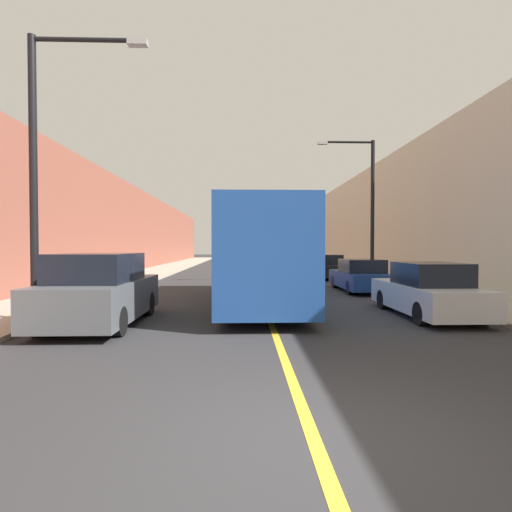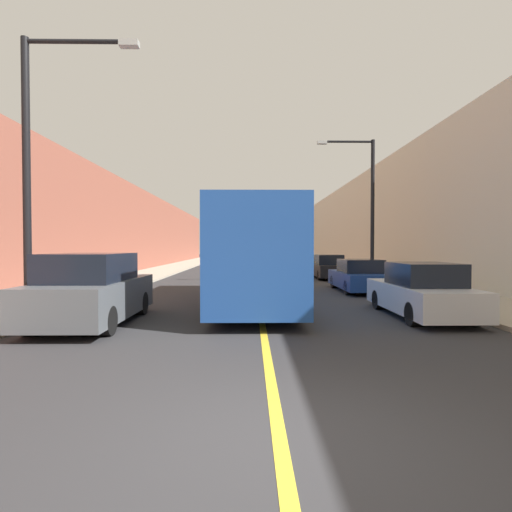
{
  "view_description": "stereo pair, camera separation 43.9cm",
  "coord_description": "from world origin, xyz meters",
  "px_view_note": "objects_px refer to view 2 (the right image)",
  "views": [
    {
      "loc": [
        -0.74,
        -4.02,
        2.03
      ],
      "look_at": [
        0.01,
        18.93,
        1.49
      ],
      "focal_mm": 28.0,
      "sensor_mm": 36.0,
      "label": 1
    },
    {
      "loc": [
        -0.31,
        -4.03,
        2.03
      ],
      "look_at": [
        0.01,
        18.93,
        1.49
      ],
      "focal_mm": 28.0,
      "sensor_mm": 36.0,
      "label": 2
    }
  ],
  "objects_px": {
    "street_lamp_right": "(367,200)",
    "car_right_near": "(421,293)",
    "car_right_far": "(328,268)",
    "street_lamp_left": "(38,157)",
    "car_right_mid": "(359,277)",
    "parked_suv_left": "(92,291)",
    "bus": "(255,254)"
  },
  "relations": [
    {
      "from": "car_right_far",
      "to": "parked_suv_left",
      "type": "bearing_deg",
      "value": -121.43
    },
    {
      "from": "car_right_mid",
      "to": "street_lamp_right",
      "type": "xyz_separation_m",
      "value": [
        1.25,
        3.07,
        3.81
      ]
    },
    {
      "from": "parked_suv_left",
      "to": "car_right_far",
      "type": "xyz_separation_m",
      "value": [
        9.07,
        14.84,
        -0.18
      ]
    },
    {
      "from": "parked_suv_left",
      "to": "street_lamp_left",
      "type": "height_order",
      "value": "street_lamp_left"
    },
    {
      "from": "car_right_near",
      "to": "street_lamp_right",
      "type": "height_order",
      "value": "street_lamp_right"
    },
    {
      "from": "car_right_near",
      "to": "car_right_far",
      "type": "relative_size",
      "value": 0.97
    },
    {
      "from": "street_lamp_right",
      "to": "street_lamp_left",
      "type": "bearing_deg",
      "value": -138.06
    },
    {
      "from": "car_right_mid",
      "to": "car_right_far",
      "type": "xyz_separation_m",
      "value": [
        0.01,
        7.33,
        0.02
      ]
    },
    {
      "from": "street_lamp_right",
      "to": "car_right_near",
      "type": "bearing_deg",
      "value": -97.3
    },
    {
      "from": "car_right_near",
      "to": "car_right_mid",
      "type": "distance_m",
      "value": 6.55
    },
    {
      "from": "parked_suv_left",
      "to": "street_lamp_left",
      "type": "xyz_separation_m",
      "value": [
        -1.4,
        0.07,
        3.51
      ]
    },
    {
      "from": "street_lamp_right",
      "to": "car_right_mid",
      "type": "bearing_deg",
      "value": -112.08
    },
    {
      "from": "car_right_mid",
      "to": "street_lamp_right",
      "type": "distance_m",
      "value": 5.05
    },
    {
      "from": "bus",
      "to": "street_lamp_right",
      "type": "relative_size",
      "value": 1.34
    },
    {
      "from": "bus",
      "to": "street_lamp_left",
      "type": "distance_m",
      "value": 7.21
    },
    {
      "from": "car_right_far",
      "to": "street_lamp_left",
      "type": "relative_size",
      "value": 0.63
    },
    {
      "from": "bus",
      "to": "car_right_near",
      "type": "bearing_deg",
      "value": -29.52
    },
    {
      "from": "bus",
      "to": "car_right_mid",
      "type": "height_order",
      "value": "bus"
    },
    {
      "from": "street_lamp_left",
      "to": "street_lamp_right",
      "type": "relative_size",
      "value": 0.97
    },
    {
      "from": "car_right_far",
      "to": "bus",
      "type": "bearing_deg",
      "value": -113.14
    },
    {
      "from": "bus",
      "to": "car_right_near",
      "type": "xyz_separation_m",
      "value": [
        4.78,
        -2.71,
        -1.07
      ]
    },
    {
      "from": "parked_suv_left",
      "to": "car_right_far",
      "type": "height_order",
      "value": "parked_suv_left"
    },
    {
      "from": "parked_suv_left",
      "to": "street_lamp_left",
      "type": "relative_size",
      "value": 0.62
    },
    {
      "from": "car_right_near",
      "to": "street_lamp_left",
      "type": "distance_m",
      "value": 11.12
    },
    {
      "from": "bus",
      "to": "street_lamp_right",
      "type": "xyz_separation_m",
      "value": [
        6.01,
        6.92,
        2.7
      ]
    },
    {
      "from": "car_right_far",
      "to": "street_lamp_right",
      "type": "height_order",
      "value": "street_lamp_right"
    },
    {
      "from": "bus",
      "to": "car_right_near",
      "type": "height_order",
      "value": "bus"
    },
    {
      "from": "car_right_near",
      "to": "car_right_mid",
      "type": "xyz_separation_m",
      "value": [
        -0.01,
        6.55,
        -0.04
      ]
    },
    {
      "from": "bus",
      "to": "parked_suv_left",
      "type": "relative_size",
      "value": 2.21
    },
    {
      "from": "car_right_mid",
      "to": "car_right_far",
      "type": "bearing_deg",
      "value": 89.9
    },
    {
      "from": "street_lamp_left",
      "to": "street_lamp_right",
      "type": "bearing_deg",
      "value": 41.94
    },
    {
      "from": "parked_suv_left",
      "to": "car_right_far",
      "type": "distance_m",
      "value": 17.39
    }
  ]
}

